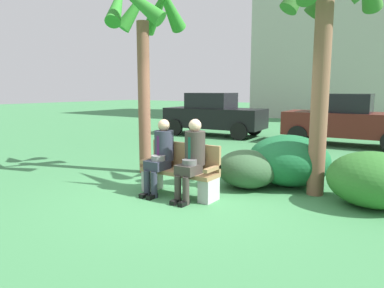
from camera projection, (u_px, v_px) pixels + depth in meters
name	position (u px, v px, depth m)	size (l,w,h in m)	color
ground_plane	(190.00, 196.00, 6.15)	(80.00, 80.00, 0.00)	#3F834C
park_bench	(181.00, 172.00, 6.21)	(1.41, 0.44, 0.90)	#99754C
seated_man_left	(161.00, 153.00, 6.25)	(0.34, 0.72, 1.31)	#2D3342
seated_man_right	(192.00, 156.00, 5.88)	(0.34, 0.72, 1.34)	#38332D
palm_tree_tall	(144.00, 23.00, 7.46)	(1.78, 1.72, 4.45)	brown
palm_tree_short	(326.00, 4.00, 5.79)	(1.60, 1.61, 4.52)	brown
shrub_near_bench	(247.00, 169.00, 6.67)	(1.14, 1.04, 0.71)	#335534
shrub_mid_lawn	(288.00, 160.00, 6.82)	(1.55, 1.42, 0.97)	#1B6234
shrub_far_lawn	(373.00, 179.00, 5.57)	(1.39, 1.28, 0.87)	#30712B
parked_car_near	(214.00, 114.00, 14.14)	(4.00, 1.94, 1.68)	black
parked_car_far	(346.00, 120.00, 11.62)	(3.96, 1.83, 1.68)	#591E19
building_backdrop	(356.00, 4.00, 22.44)	(11.45, 7.46, 14.21)	#AEB1A5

